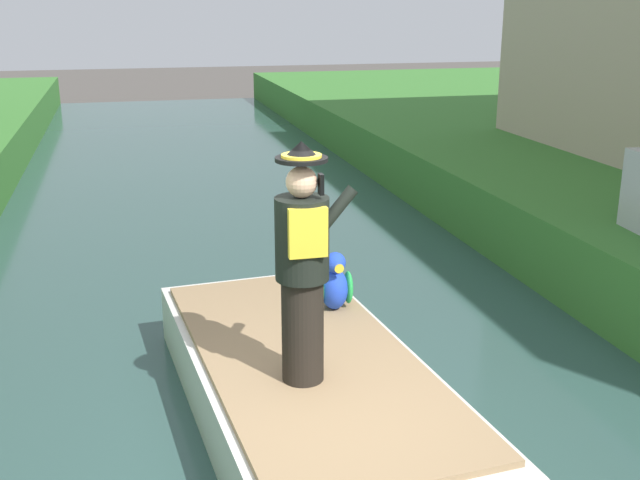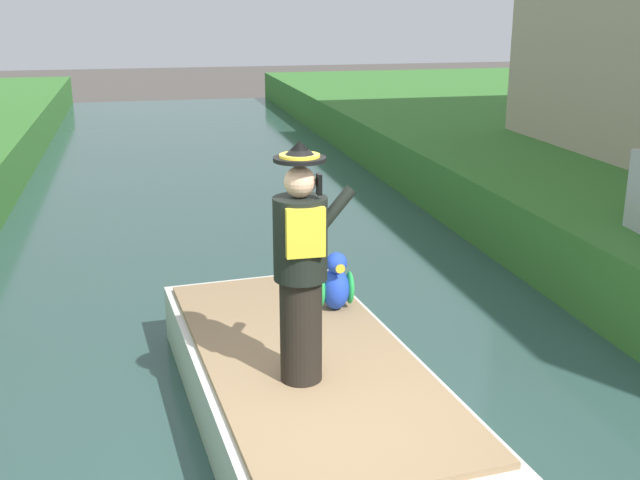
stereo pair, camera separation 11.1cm
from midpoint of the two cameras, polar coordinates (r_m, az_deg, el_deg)
The scene contains 3 objects.
boat at distance 6.64m, azimuth -0.52°, elevation -10.77°, with size 2.16×4.34×0.61m.
person_pirate at distance 5.74m, azimuth -0.83°, elevation -1.87°, with size 0.61×0.42×1.85m.
parrot_plush at distance 7.32m, azimuth 1.58°, elevation -3.27°, with size 0.36×0.34×0.57m.
Camera 2 is at (-1.22, -4.79, 3.50)m, focal length 43.72 mm.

